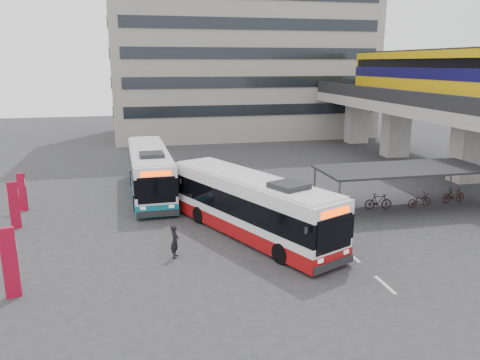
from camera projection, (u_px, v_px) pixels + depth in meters
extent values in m
plane|color=#28282B|center=(280.00, 237.00, 23.81)|extent=(120.00, 120.00, 0.00)
cube|color=gray|center=(468.00, 151.00, 34.45)|extent=(2.20, 1.60, 4.60)
cube|color=gray|center=(396.00, 132.00, 43.91)|extent=(2.20, 1.60, 4.60)
cube|color=gray|center=(357.00, 122.00, 51.48)|extent=(2.20, 1.60, 4.60)
cube|color=gray|center=(439.00, 108.00, 37.56)|extent=(8.00, 32.00, 0.90)
cube|color=black|center=(397.00, 97.00, 36.52)|extent=(0.35, 32.00, 1.10)
cube|color=black|center=(480.00, 95.00, 38.12)|extent=(0.35, 32.00, 1.10)
cube|color=#CA9E0B|center=(427.00, 75.00, 38.84)|extent=(2.90, 20.00, 3.90)
cube|color=#0E0B3C|center=(427.00, 73.00, 38.79)|extent=(2.98, 20.02, 0.90)
cube|color=black|center=(428.00, 63.00, 38.60)|extent=(2.96, 19.20, 0.70)
cube|color=black|center=(429.00, 51.00, 38.36)|extent=(2.70, 19.60, 0.25)
cylinder|color=#595B60|center=(314.00, 186.00, 28.85)|extent=(0.12, 0.12, 2.40)
cylinder|color=#595B60|center=(451.00, 178.00, 30.90)|extent=(0.12, 0.12, 2.40)
cylinder|color=#595B60|center=(339.00, 203.00, 25.44)|extent=(0.12, 0.12, 2.40)
cube|color=black|center=(402.00, 169.00, 27.86)|extent=(10.00, 4.00, 0.12)
imported|color=black|center=(338.00, 206.00, 27.50)|extent=(1.71, 0.60, 0.90)
imported|color=black|center=(379.00, 202.00, 28.06)|extent=(1.66, 0.47, 1.00)
imported|color=black|center=(419.00, 200.00, 28.64)|extent=(1.71, 0.60, 0.90)
imported|color=black|center=(457.00, 197.00, 29.20)|extent=(1.66, 0.47, 1.00)
cube|color=gray|center=(240.00, 29.00, 56.10)|extent=(30.00, 15.00, 25.00)
cube|color=beige|center=(385.00, 285.00, 18.67)|extent=(0.15, 1.60, 0.01)
cube|color=beige|center=(352.00, 255.00, 21.50)|extent=(0.15, 1.60, 0.01)
cube|color=beige|center=(326.00, 233.00, 24.34)|extent=(0.15, 1.60, 0.01)
cube|color=white|center=(250.00, 203.00, 23.71)|extent=(6.79, 11.23, 2.58)
cube|color=maroon|center=(250.00, 225.00, 24.00)|extent=(6.85, 11.28, 0.70)
cube|color=black|center=(250.00, 201.00, 23.68)|extent=(6.86, 11.27, 1.08)
cube|color=#EC3A00|center=(335.00, 212.00, 19.12)|extent=(1.56, 0.76, 0.28)
cube|color=black|center=(289.00, 186.00, 21.17)|extent=(1.92, 1.95, 0.26)
cylinder|color=black|center=(281.00, 253.00, 20.57)|extent=(0.64, 0.97, 0.94)
cylinder|color=black|center=(232.00, 207.00, 27.10)|extent=(0.64, 0.97, 0.94)
cube|color=white|center=(150.00, 169.00, 31.27)|extent=(2.74, 11.33, 2.58)
cube|color=#0D677B|center=(151.00, 186.00, 31.56)|extent=(2.78, 11.37, 0.70)
cube|color=black|center=(150.00, 167.00, 31.24)|extent=(2.80, 11.35, 1.08)
cube|color=#EC3A00|center=(156.00, 174.00, 25.75)|extent=(1.68, 0.13, 0.28)
cube|color=black|center=(152.00, 155.00, 28.26)|extent=(1.48, 1.54, 0.26)
cylinder|color=black|center=(136.00, 203.00, 27.92)|extent=(0.31, 0.95, 0.94)
cylinder|color=black|center=(163.00, 175.00, 34.81)|extent=(0.31, 0.95, 0.94)
imported|color=black|center=(175.00, 241.00, 21.14)|extent=(0.52, 0.65, 1.56)
cube|color=maroon|center=(10.00, 263.00, 17.38)|extent=(0.58, 0.30, 2.77)
cube|color=white|center=(8.00, 245.00, 17.21)|extent=(0.59, 0.19, 0.55)
cube|color=maroon|center=(14.00, 205.00, 24.77)|extent=(0.54, 0.31, 2.55)
cube|color=white|center=(13.00, 193.00, 24.61)|extent=(0.54, 0.21, 0.51)
cube|color=maroon|center=(22.00, 192.00, 27.80)|extent=(0.48, 0.27, 2.30)
cube|color=white|center=(21.00, 182.00, 27.66)|extent=(0.49, 0.19, 0.46)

